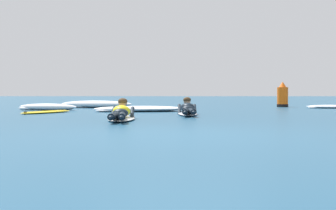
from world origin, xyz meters
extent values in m
plane|color=navy|center=(0.00, 10.00, 0.00)|extent=(120.00, 120.00, 0.00)
ellipsoid|color=white|center=(-1.30, 3.64, 0.04)|extent=(0.69, 2.18, 0.07)
ellipsoid|color=white|center=(-1.35, 4.67, 0.05)|extent=(0.22, 0.21, 0.06)
ellipsoid|color=yellow|center=(-1.30, 3.69, 0.20)|extent=(0.43, 0.64, 0.34)
ellipsoid|color=black|center=(-1.28, 3.33, 0.17)|extent=(0.35, 0.30, 0.20)
cylinder|color=black|center=(-1.33, 2.71, 0.14)|extent=(0.15, 0.95, 0.14)
ellipsoid|color=black|center=(-1.33, 2.23, 0.14)|extent=(0.11, 0.22, 0.08)
cylinder|color=black|center=(-1.17, 2.71, 0.14)|extent=(0.24, 0.95, 0.14)
ellipsoid|color=black|center=(-1.12, 2.24, 0.14)|extent=(0.11, 0.22, 0.08)
cylinder|color=black|center=(-1.53, 4.03, 0.12)|extent=(0.12, 0.59, 0.34)
sphere|color=tan|center=(-1.55, 4.41, 0.02)|extent=(0.09, 0.09, 0.09)
cylinder|color=black|center=(-1.09, 4.03, 0.12)|extent=(0.12, 0.59, 0.34)
sphere|color=tan|center=(-1.11, 4.39, 0.02)|extent=(0.09, 0.09, 0.09)
sphere|color=tan|center=(-1.32, 4.06, 0.38)|extent=(0.21, 0.21, 0.21)
ellipsoid|color=#47331E|center=(-1.31, 4.04, 0.41)|extent=(0.23, 0.21, 0.16)
ellipsoid|color=silver|center=(0.24, 6.11, 0.04)|extent=(0.54, 2.14, 0.07)
ellipsoid|color=silver|center=(0.22, 7.12, 0.05)|extent=(0.19, 0.20, 0.06)
ellipsoid|color=black|center=(0.24, 6.16, 0.20)|extent=(0.41, 0.70, 0.35)
ellipsoid|color=black|center=(0.24, 5.76, 0.17)|extent=(0.34, 0.28, 0.20)
cylinder|color=black|center=(0.17, 5.14, 0.14)|extent=(0.18, 0.93, 0.14)
ellipsoid|color=black|center=(0.15, 4.68, 0.14)|extent=(0.10, 0.22, 0.08)
cylinder|color=black|center=(0.33, 5.14, 0.14)|extent=(0.21, 0.93, 0.14)
ellipsoid|color=black|center=(0.36, 4.68, 0.14)|extent=(0.10, 0.22, 0.08)
cylinder|color=black|center=(0.01, 6.54, 0.12)|extent=(0.10, 0.60, 0.34)
sphere|color=tan|center=(0.01, 6.93, 0.02)|extent=(0.09, 0.09, 0.09)
cylinder|color=black|center=(0.45, 6.52, 0.12)|extent=(0.10, 0.60, 0.34)
sphere|color=tan|center=(0.45, 6.89, 0.02)|extent=(0.09, 0.09, 0.09)
sphere|color=tan|center=(0.23, 6.56, 0.38)|extent=(0.21, 0.21, 0.21)
ellipsoid|color=#47331E|center=(0.23, 6.54, 0.41)|extent=(0.22, 0.20, 0.16)
ellipsoid|color=yellow|center=(-3.99, 7.19, 0.04)|extent=(1.32, 2.26, 0.07)
cube|color=yellow|center=(-3.99, 7.19, 0.07)|extent=(0.77, 1.77, 0.01)
cone|color=black|center=(-4.35, 6.32, 0.01)|extent=(0.13, 0.13, 0.16)
ellipsoid|color=white|center=(5.93, 11.71, 0.07)|extent=(1.91, 0.97, 0.13)
ellipsoid|color=white|center=(5.38, 11.76, 0.04)|extent=(0.70, 0.42, 0.07)
ellipsoid|color=white|center=(-3.32, 11.96, 0.15)|extent=(3.07, 1.27, 0.30)
ellipsoid|color=white|center=(-2.57, 11.93, 0.10)|extent=(1.11, 0.87, 0.21)
ellipsoid|color=white|center=(-4.22, 12.04, 0.08)|extent=(1.12, 0.84, 0.16)
ellipsoid|color=white|center=(-4.56, 9.36, 0.12)|extent=(2.22, 0.95, 0.24)
ellipsoid|color=white|center=(-4.02, 9.32, 0.08)|extent=(0.80, 0.33, 0.17)
ellipsoid|color=white|center=(-5.21, 9.45, 0.07)|extent=(0.81, 0.36, 0.13)
ellipsoid|color=white|center=(-1.27, 8.40, 0.09)|extent=(3.15, 1.68, 0.18)
ellipsoid|color=white|center=(-0.56, 8.70, 0.06)|extent=(1.13, 0.67, 0.13)
ellipsoid|color=white|center=(-2.13, 8.12, 0.05)|extent=(1.20, 0.88, 0.10)
cylinder|color=#EA5B0F|center=(4.42, 13.37, 0.42)|extent=(0.46, 0.46, 0.84)
cone|color=#EA5B0F|center=(4.42, 13.37, 0.96)|extent=(0.32, 0.32, 0.24)
cylinder|color=black|center=(4.42, 13.37, 0.06)|extent=(0.48, 0.48, 0.12)
camera|label=1|loc=(0.00, -7.02, 0.62)|focal=50.87mm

